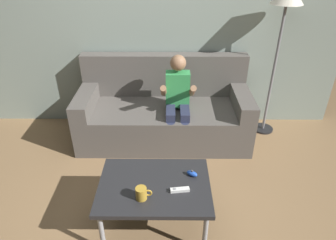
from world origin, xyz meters
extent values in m
plane|color=olive|center=(0.00, 0.00, 0.00)|extent=(8.45, 8.45, 0.00)
cube|color=gray|center=(0.00, 1.69, 1.25)|extent=(4.23, 0.05, 2.50)
cube|color=#56514C|center=(0.07, 1.24, 0.21)|extent=(1.87, 0.80, 0.41)
cube|color=#56514C|center=(0.07, 1.56, 0.66)|extent=(1.87, 0.16, 0.49)
cube|color=#56514C|center=(-0.77, 1.24, 0.50)|extent=(0.18, 0.80, 0.18)
cube|color=#56514C|center=(0.92, 1.24, 0.50)|extent=(0.18, 0.80, 0.18)
cylinder|color=#282D47|center=(0.15, 0.89, 0.21)|extent=(0.08, 0.08, 0.41)
cylinder|color=#282D47|center=(0.29, 0.89, 0.21)|extent=(0.08, 0.08, 0.41)
cube|color=#282D47|center=(0.15, 1.05, 0.45)|extent=(0.09, 0.31, 0.09)
cube|color=#282D47|center=(0.29, 1.05, 0.45)|extent=(0.09, 0.31, 0.09)
cube|color=#33934C|center=(0.22, 1.20, 0.64)|extent=(0.25, 0.15, 0.38)
cylinder|color=#936B4C|center=(0.07, 1.06, 0.69)|extent=(0.06, 0.27, 0.22)
cylinder|color=#936B4C|center=(0.37, 1.06, 0.69)|extent=(0.06, 0.27, 0.22)
sphere|color=#936B4C|center=(0.22, 1.20, 0.93)|extent=(0.16, 0.16, 0.16)
cube|color=#232326|center=(0.03, -0.01, 0.40)|extent=(0.84, 0.62, 0.04)
cylinder|color=gray|center=(-0.34, -0.26, 0.19)|extent=(0.04, 0.04, 0.39)
cylinder|color=gray|center=(0.39, -0.26, 0.19)|extent=(0.04, 0.04, 0.39)
cylinder|color=gray|center=(-0.34, 0.25, 0.19)|extent=(0.04, 0.04, 0.39)
cylinder|color=gray|center=(0.39, 0.25, 0.19)|extent=(0.04, 0.04, 0.39)
cube|color=white|center=(0.21, -0.07, 0.43)|extent=(0.14, 0.05, 0.02)
cylinder|color=#99999E|center=(0.18, -0.08, 0.45)|extent=(0.02, 0.02, 0.00)
cylinder|color=silver|center=(0.21, -0.07, 0.45)|extent=(0.01, 0.01, 0.00)
cylinder|color=silver|center=(0.23, -0.07, 0.45)|extent=(0.01, 0.01, 0.00)
ellipsoid|color=blue|center=(0.31, 0.10, 0.44)|extent=(0.10, 0.08, 0.04)
cylinder|color=#4C4C51|center=(0.31, 0.10, 0.47)|extent=(0.02, 0.02, 0.01)
cylinder|color=#B78C2D|center=(-0.06, -0.15, 0.47)|extent=(0.08, 0.08, 0.10)
torus|color=#B78C2D|center=(-0.01, -0.15, 0.47)|extent=(0.06, 0.01, 0.06)
cylinder|color=black|center=(1.28, 1.43, 0.01)|extent=(0.24, 0.24, 0.02)
cylinder|color=slate|center=(1.28, 1.43, 0.74)|extent=(0.03, 0.03, 1.44)
camera|label=1|loc=(0.14, -1.71, 2.00)|focal=32.45mm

